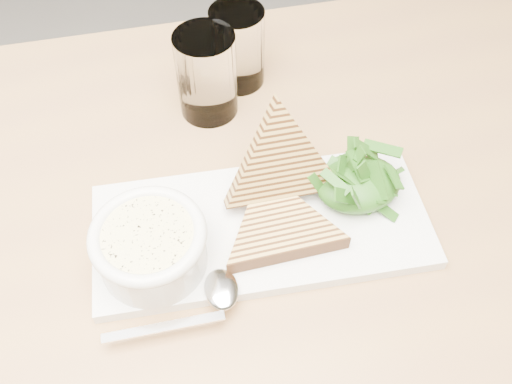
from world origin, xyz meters
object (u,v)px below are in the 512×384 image
object	(u,v)px
glass_far	(207,75)
platter	(262,226)
table_top	(270,250)
glass_near	(237,47)
soup_bowl	(152,250)

from	to	relation	value
glass_far	platter	bearing A→B (deg)	-89.87
table_top	platter	xyz separation A→B (m)	(-0.00, 0.02, 0.03)
table_top	glass_near	size ratio (longest dim) A/B	11.41
table_top	glass_near	xyz separation A→B (m)	(0.05, 0.28, 0.08)
glass_near	platter	bearing A→B (deg)	-102.24
glass_near	glass_far	bearing A→B (deg)	-142.13
table_top	soup_bowl	bearing A→B (deg)	176.53
glass_near	glass_far	world-z (taller)	glass_far
soup_bowl	glass_near	bearing A→B (deg)	55.50
platter	glass_near	distance (m)	0.27
platter	glass_far	world-z (taller)	glass_far
soup_bowl	glass_far	xyz separation A→B (m)	(0.13, 0.23, 0.02)
table_top	glass_near	bearing A→B (deg)	79.50
platter	glass_near	world-z (taller)	glass_near
glass_near	soup_bowl	bearing A→B (deg)	-124.50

